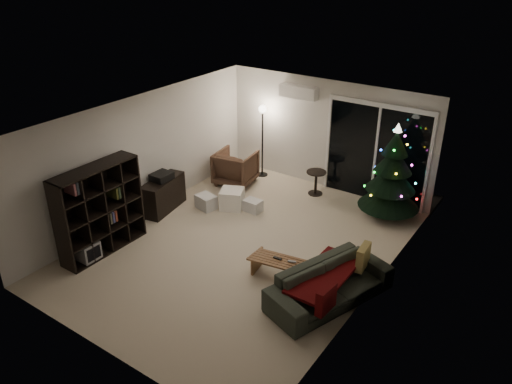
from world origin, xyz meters
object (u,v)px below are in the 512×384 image
bookshelf (92,207)px  sofa (330,284)px  armchair (236,168)px  coffee_table (285,271)px  christmas_tree (392,171)px  media_cabinet (163,195)px

bookshelf → sofa: size_ratio=0.79×
bookshelf → armchair: bookshelf is taller
sofa → coffee_table: sofa is taller
christmas_tree → media_cabinet: bearing=-148.9°
media_cabinet → coffee_table: media_cabinet is taller
bookshelf → armchair: size_ratio=1.89×
christmas_tree → coffee_table: bearing=-100.4°
sofa → christmas_tree: bearing=24.5°
christmas_tree → bookshelf: bearing=-133.8°
armchair → christmas_tree: bearing=179.3°
bookshelf → christmas_tree: size_ratio=0.82×
coffee_table → christmas_tree: (0.58, 3.13, 0.82)m
media_cabinet → bookshelf: bearing=-100.6°
media_cabinet → sofa: size_ratio=0.53×
media_cabinet → armchair: 1.97m
bookshelf → media_cabinet: size_ratio=1.49×
bookshelf → coffee_table: (3.45, 1.07, -0.64)m
armchair → sofa: size_ratio=0.42×
media_cabinet → coffee_table: bearing=-22.1°
armchair → christmas_tree: christmas_tree is taller
armchair → christmas_tree: (3.54, 0.52, 0.61)m
bookshelf → coffee_table: size_ratio=1.39×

